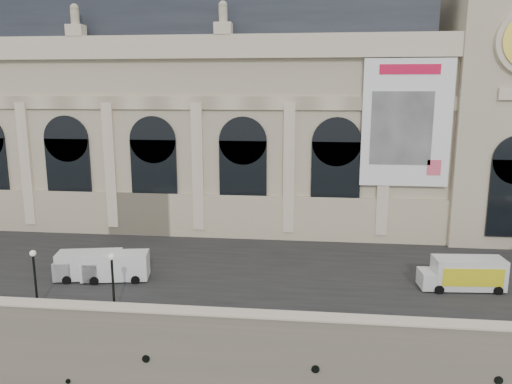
% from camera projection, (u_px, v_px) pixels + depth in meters
% --- Properties ---
extents(quay, '(160.00, 70.00, 6.00)m').
position_uv_depth(quay, '(214.00, 231.00, 69.93)').
color(quay, '#7B6F5E').
rests_on(quay, ground).
extents(street, '(160.00, 24.00, 0.06)m').
position_uv_depth(street, '(172.00, 260.00, 48.88)').
color(street, '#2D2D2D').
rests_on(street, quay).
extents(parapet, '(160.00, 1.40, 1.21)m').
position_uv_depth(parapet, '(120.00, 314.00, 35.71)').
color(parapet, '#7B6F5E').
rests_on(parapet, quay).
extents(museum, '(69.00, 18.70, 29.10)m').
position_uv_depth(museum, '(159.00, 111.00, 63.19)').
color(museum, '#C0B394').
rests_on(museum, quay).
extents(clock_pavilion, '(13.00, 14.72, 36.70)m').
position_uv_depth(clock_pavilion, '(500.00, 80.00, 55.21)').
color(clock_pavilion, '#C0B394').
rests_on(clock_pavilion, quay).
extents(van_b, '(5.93, 3.10, 2.51)m').
position_uv_depth(van_b, '(113.00, 266.00, 43.44)').
color(van_b, silver).
rests_on(van_b, quay).
extents(van_c, '(5.97, 3.20, 2.52)m').
position_uv_depth(van_c, '(86.00, 265.00, 43.66)').
color(van_c, silver).
rests_on(van_c, quay).
extents(box_truck, '(6.95, 2.85, 2.74)m').
position_uv_depth(box_truck, '(463.00, 274.00, 41.41)').
color(box_truck, silver).
rests_on(box_truck, quay).
extents(lamp_left, '(0.47, 0.47, 4.61)m').
position_uv_depth(lamp_left, '(35.00, 279.00, 37.74)').
color(lamp_left, black).
rests_on(lamp_left, quay).
extents(lamp_right, '(0.49, 0.49, 4.78)m').
position_uv_depth(lamp_right, '(113.00, 285.00, 36.49)').
color(lamp_right, black).
rests_on(lamp_right, quay).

